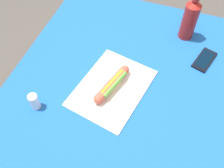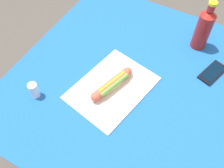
# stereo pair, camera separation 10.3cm
# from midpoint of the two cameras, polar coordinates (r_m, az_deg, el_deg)

# --- Properties ---
(ground_plane) EXTENTS (6.00, 6.00, 0.00)m
(ground_plane) POSITION_cam_midpoint_polar(r_m,az_deg,el_deg) (1.76, 4.05, -13.89)
(ground_plane) COLOR #47423D
(ground_plane) RESTS_ON ground
(dining_table) EXTENTS (1.03, 0.93, 0.76)m
(dining_table) POSITION_cam_midpoint_polar(r_m,az_deg,el_deg) (1.21, 5.73, -2.90)
(dining_table) COLOR brown
(dining_table) RESTS_ON ground
(paper_wrapper) EXTENTS (0.38, 0.31, 0.01)m
(paper_wrapper) POSITION_cam_midpoint_polar(r_m,az_deg,el_deg) (1.05, 2.80, -1.05)
(paper_wrapper) COLOR silver
(paper_wrapper) RESTS_ON dining_table
(hot_dog) EXTENTS (0.21, 0.09, 0.04)m
(hot_dog) POSITION_cam_midpoint_polar(r_m,az_deg,el_deg) (1.03, 2.90, -0.24)
(hot_dog) COLOR tan
(hot_dog) RESTS_ON paper_wrapper
(cell_phone) EXTENTS (0.15, 0.10, 0.01)m
(cell_phone) POSITION_cam_midpoint_polar(r_m,az_deg,el_deg) (1.20, 23.53, 2.14)
(cell_phone) COLOR black
(cell_phone) RESTS_ON dining_table
(soda_bottle) EXTENTS (0.07, 0.07, 0.24)m
(soda_bottle) POSITION_cam_midpoint_polar(r_m,az_deg,el_deg) (1.22, 21.82, 11.15)
(soda_bottle) COLOR maroon
(soda_bottle) RESTS_ON dining_table
(salt_shaker) EXTENTS (0.04, 0.04, 0.07)m
(salt_shaker) POSITION_cam_midpoint_polar(r_m,az_deg,el_deg) (1.04, -14.07, -1.54)
(salt_shaker) COLOR silver
(salt_shaker) RESTS_ON dining_table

